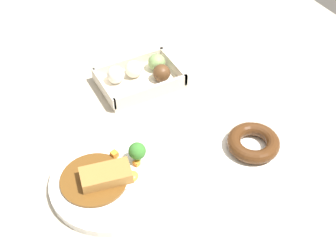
{
  "coord_description": "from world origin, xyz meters",
  "views": [
    {
      "loc": [
        0.27,
        0.74,
        0.76
      ],
      "look_at": [
        -0.08,
        0.08,
        0.03
      ],
      "focal_mm": 48.53,
      "sensor_mm": 36.0,
      "label": 1
    }
  ],
  "objects": [
    {
      "name": "ground_plane",
      "position": [
        0.0,
        0.0,
        0.0
      ],
      "size": [
        1.6,
        1.6,
        0.0
      ],
      "primitive_type": "plane",
      "color": "#B2A893"
    },
    {
      "name": "curry_plate",
      "position": [
        0.09,
        0.15,
        0.01
      ],
      "size": [
        0.26,
        0.26,
        0.07
      ],
      "color": "white",
      "rests_on": "ground_plane"
    },
    {
      "name": "donut_box",
      "position": [
        -0.11,
        -0.12,
        0.02
      ],
      "size": [
        0.2,
        0.14,
        0.06
      ],
      "color": "beige",
      "rests_on": "ground_plane"
    },
    {
      "name": "chocolate_ring_donut",
      "position": [
        -0.23,
        0.21,
        0.02
      ],
      "size": [
        0.15,
        0.15,
        0.03
      ],
      "color": "white",
      "rests_on": "ground_plane"
    }
  ]
}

